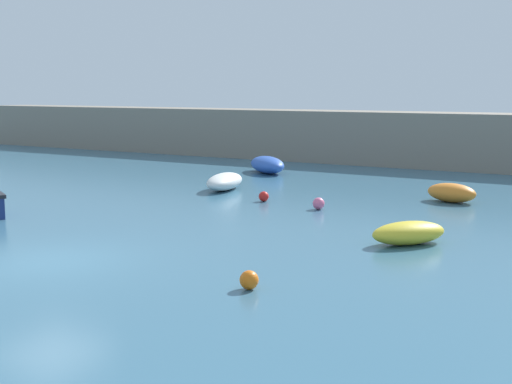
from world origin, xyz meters
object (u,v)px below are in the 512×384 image
fishing_dinghy_green (452,193)px  mooring_buoy_orange (249,280)px  mooring_buoy_red (264,196)px  dinghy_near_pier (409,233)px  open_tender_yellow (225,181)px  mooring_buoy_pink (319,204)px  rowboat_blue_near (267,165)px

fishing_dinghy_green → mooring_buoy_orange: (-0.22, -14.05, -0.15)m
fishing_dinghy_green → mooring_buoy_orange: bearing=103.4°
fishing_dinghy_green → mooring_buoy_red: fishing_dinghy_green is taller
dinghy_near_pier → fishing_dinghy_green: size_ratio=1.12×
open_tender_yellow → dinghy_near_pier: (10.30, -6.22, -0.04)m
dinghy_near_pier → fishing_dinghy_green: bearing=-136.3°
open_tender_yellow → mooring_buoy_pink: open_tender_yellow is taller
fishing_dinghy_green → mooring_buoy_pink: (-3.53, -4.13, -0.14)m
dinghy_near_pier → mooring_buoy_pink: (-4.68, 3.84, -0.11)m
open_tender_yellow → mooring_buoy_red: open_tender_yellow is taller
rowboat_blue_near → mooring_buoy_orange: rowboat_blue_near is taller
rowboat_blue_near → mooring_buoy_pink: (7.21, -8.60, -0.21)m
mooring_buoy_pink → fishing_dinghy_green: bearing=49.5°
dinghy_near_pier → mooring_buoy_red: (-7.26, 4.37, -0.12)m
mooring_buoy_orange → mooring_buoy_red: 11.99m
open_tender_yellow → mooring_buoy_red: 3.56m
rowboat_blue_near → mooring_buoy_pink: rowboat_blue_near is taller
rowboat_blue_near → mooring_buoy_red: size_ratio=8.70×
fishing_dinghy_green → mooring_buoy_orange: fishing_dinghy_green is taller
dinghy_near_pier → fishing_dinghy_green: (-1.15, 7.97, 0.04)m
fishing_dinghy_green → mooring_buoy_pink: bearing=63.8°
mooring_buoy_red → fishing_dinghy_green: bearing=30.5°
open_tender_yellow → mooring_buoy_orange: bearing=-159.1°
mooring_buoy_orange → mooring_buoy_pink: size_ratio=0.97×
fishing_dinghy_green → mooring_buoy_pink: size_ratio=5.12×
mooring_buoy_red → rowboat_blue_near: bearing=119.8°
mooring_buoy_orange → dinghy_near_pier: bearing=77.3°
fishing_dinghy_green → mooring_buoy_red: (-6.11, -3.61, -0.16)m
rowboat_blue_near → open_tender_yellow: 6.42m
mooring_buoy_orange → mooring_buoy_red: size_ratio=1.06×
rowboat_blue_near → fishing_dinghy_green: rowboat_blue_near is taller
dinghy_near_pier → fishing_dinghy_green: fishing_dinghy_green is taller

